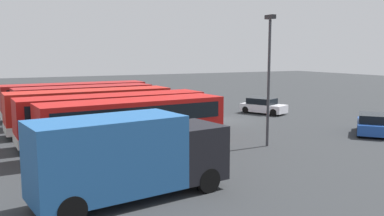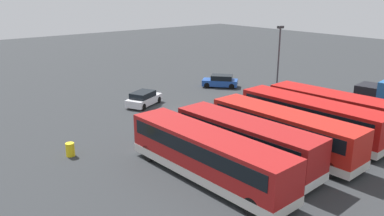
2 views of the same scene
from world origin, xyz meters
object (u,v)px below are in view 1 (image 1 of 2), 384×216
(waste_bin_yellow, at_px, (148,101))
(bus_single_deck_fourth, at_px, (85,103))
(bus_single_deck_near_end, at_px, (134,123))
(car_hatchback_silver, at_px, (263,106))
(bus_single_deck_second, at_px, (114,116))
(box_truck_blue, at_px, (129,155))
(car_small_green, at_px, (372,124))
(lamp_post_tall, at_px, (269,70))
(bus_single_deck_third, at_px, (91,109))
(bus_single_deck_fifth, at_px, (76,99))

(waste_bin_yellow, bearing_deg, bus_single_deck_fourth, 134.65)
(bus_single_deck_near_end, height_order, car_hatchback_silver, bus_single_deck_near_end)
(bus_single_deck_second, distance_m, box_truck_blue, 10.55)
(bus_single_deck_second, height_order, car_hatchback_silver, bus_single_deck_second)
(car_hatchback_silver, relative_size, car_small_green, 1.03)
(box_truck_blue, height_order, waste_bin_yellow, box_truck_blue)
(car_hatchback_silver, bearing_deg, car_small_green, -175.95)
(lamp_post_tall, height_order, waste_bin_yellow, lamp_post_tall)
(lamp_post_tall, bearing_deg, bus_single_deck_second, 54.69)
(bus_single_deck_second, relative_size, lamp_post_tall, 1.53)
(bus_single_deck_third, distance_m, car_small_green, 19.49)
(car_hatchback_silver, bearing_deg, bus_single_deck_near_end, 119.01)
(bus_single_deck_fifth, bearing_deg, car_small_green, -135.31)
(car_hatchback_silver, bearing_deg, bus_single_deck_fifth, 70.57)
(bus_single_deck_second, xyz_separation_m, bus_single_deck_third, (3.99, 0.52, -0.00))
(bus_single_deck_third, xyz_separation_m, car_hatchback_silver, (1.30, -16.01, -0.92))
(box_truck_blue, bearing_deg, bus_single_deck_third, -7.70)
(bus_single_deck_third, bearing_deg, waste_bin_yellow, -36.63)
(bus_single_deck_fourth, bearing_deg, bus_single_deck_second, -178.44)
(bus_single_deck_third, bearing_deg, bus_single_deck_fourth, -5.25)
(bus_single_deck_second, xyz_separation_m, bus_single_deck_fourth, (7.46, 0.20, -0.00))
(bus_single_deck_fourth, height_order, box_truck_blue, box_truck_blue)
(car_hatchback_silver, xyz_separation_m, lamp_post_tall, (-10.77, 7.76, 3.82))
(bus_single_deck_fourth, relative_size, waste_bin_yellow, 11.27)
(bus_single_deck_near_end, relative_size, lamp_post_tall, 1.39)
(bus_single_deck_fourth, relative_size, car_hatchback_silver, 2.43)
(bus_single_deck_third, distance_m, box_truck_blue, 14.38)
(bus_single_deck_fourth, xyz_separation_m, car_hatchback_silver, (-2.16, -15.69, -0.92))
(car_small_green, xyz_separation_m, lamp_post_tall, (0.38, 8.55, 3.82))
(bus_single_deck_fourth, distance_m, car_hatchback_silver, 15.86)
(bus_single_deck_fourth, relative_size, box_truck_blue, 1.38)
(bus_single_deck_third, xyz_separation_m, lamp_post_tall, (-9.46, -8.24, 2.90))
(waste_bin_yellow, bearing_deg, bus_single_deck_second, 152.36)
(bus_single_deck_fifth, bearing_deg, waste_bin_yellow, -59.53)
(car_hatchback_silver, relative_size, waste_bin_yellow, 4.64)
(bus_single_deck_near_end, height_order, lamp_post_tall, lamp_post_tall)
(bus_single_deck_third, bearing_deg, bus_single_deck_second, -172.56)
(box_truck_blue, bearing_deg, waste_bin_yellow, -22.38)
(bus_single_deck_near_end, xyz_separation_m, car_small_green, (-2.67, -16.06, -0.92))
(bus_single_deck_near_end, bearing_deg, bus_single_deck_fifth, 1.83)
(bus_single_deck_second, relative_size, car_hatchback_silver, 2.67)
(bus_single_deck_second, height_order, car_small_green, bus_single_deck_second)
(car_hatchback_silver, relative_size, lamp_post_tall, 0.57)
(lamp_post_tall, distance_m, waste_bin_yellow, 21.73)
(bus_single_deck_near_end, bearing_deg, bus_single_deck_third, 5.84)
(box_truck_blue, bearing_deg, lamp_post_tall, -64.77)
(bus_single_deck_third, xyz_separation_m, bus_single_deck_fourth, (3.47, -0.32, -0.00))
(bus_single_deck_second, xyz_separation_m, car_hatchback_silver, (5.29, -15.49, -0.92))
(bus_single_deck_third, distance_m, bus_single_deck_fourth, 3.48)
(bus_single_deck_fourth, distance_m, bus_single_deck_fifth, 3.38)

